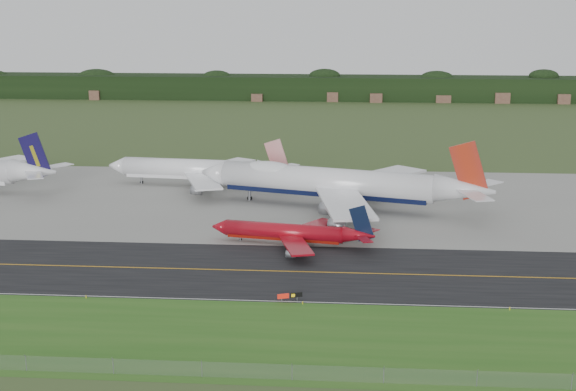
# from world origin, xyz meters

# --- Properties ---
(ground) EXTENTS (600.00, 600.00, 0.00)m
(ground) POSITION_xyz_m (0.00, 0.00, 0.00)
(ground) COLOR #3D4E24
(ground) RESTS_ON ground
(grass_verge) EXTENTS (400.00, 30.00, 0.01)m
(grass_verge) POSITION_xyz_m (0.00, -35.00, 0.01)
(grass_verge) COLOR #265719
(grass_verge) RESTS_ON ground
(taxiway) EXTENTS (400.00, 32.00, 0.02)m
(taxiway) POSITION_xyz_m (0.00, -4.00, 0.01)
(taxiway) COLOR black
(taxiway) RESTS_ON ground
(apron) EXTENTS (400.00, 78.00, 0.01)m
(apron) POSITION_xyz_m (0.00, 51.00, 0.01)
(apron) COLOR gray
(apron) RESTS_ON ground
(taxiway_centreline) EXTENTS (400.00, 0.40, 0.00)m
(taxiway_centreline) POSITION_xyz_m (0.00, -4.00, 0.03)
(taxiway_centreline) COLOR orange
(taxiway_centreline) RESTS_ON taxiway
(taxiway_edge_line) EXTENTS (400.00, 0.25, 0.00)m
(taxiway_edge_line) POSITION_xyz_m (0.00, -19.50, 0.03)
(taxiway_edge_line) COLOR silver
(taxiway_edge_line) RESTS_ON taxiway
(perimeter_fence) EXTENTS (320.00, 0.10, 320.00)m
(perimeter_fence) POSITION_xyz_m (0.00, -48.00, 1.10)
(perimeter_fence) COLOR slate
(perimeter_fence) RESTS_ON ground
(horizon_treeline) EXTENTS (700.00, 25.00, 12.00)m
(horizon_treeline) POSITION_xyz_m (0.00, 273.76, 5.47)
(horizon_treeline) COLOR black
(horizon_treeline) RESTS_ON ground
(jet_ba_747) EXTENTS (72.27, 58.60, 18.46)m
(jet_ba_747) POSITION_xyz_m (10.06, 44.23, 6.28)
(jet_ba_747) COLOR silver
(jet_ba_747) RESTS_ON ground
(jet_red_737) EXTENTS (34.46, 27.77, 9.33)m
(jet_red_737) POSITION_xyz_m (1.80, 13.02, 2.58)
(jet_red_737) COLOR maroon
(jet_red_737) RESTS_ON ground
(jet_star_tail) EXTENTS (51.90, 43.23, 13.68)m
(jet_star_tail) POSITION_xyz_m (-27.12, 65.76, 4.56)
(jet_star_tail) COLOR white
(jet_star_tail) RESTS_ON ground
(taxiway_sign) EXTENTS (4.09, 1.60, 1.43)m
(taxiway_sign) POSITION_xyz_m (3.57, -19.35, 1.01)
(taxiway_sign) COLOR slate
(taxiway_sign) RESTS_ON ground
(edge_marker_left) EXTENTS (0.16, 0.16, 0.50)m
(edge_marker_left) POSITION_xyz_m (-30.79, -20.50, 0.25)
(edge_marker_left) COLOR yellow
(edge_marker_left) RESTS_ON ground
(edge_marker_center) EXTENTS (0.16, 0.16, 0.50)m
(edge_marker_center) POSITION_xyz_m (5.79, -20.50, 0.25)
(edge_marker_center) COLOR yellow
(edge_marker_center) RESTS_ON ground
(edge_marker_right) EXTENTS (0.16, 0.16, 0.50)m
(edge_marker_right) POSITION_xyz_m (39.42, -20.50, 0.25)
(edge_marker_right) COLOR yellow
(edge_marker_right) RESTS_ON ground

